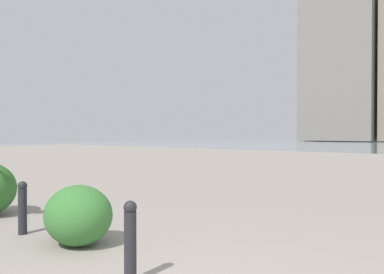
# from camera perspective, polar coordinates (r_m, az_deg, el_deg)

# --- Properties ---
(building_annex) EXTENTS (11.33, 10.57, 29.31)m
(building_annex) POSITION_cam_1_polar(r_m,az_deg,el_deg) (70.92, 21.01, 10.62)
(building_annex) COLOR gray
(building_annex) RESTS_ON ground
(bollard_near) EXTENTS (0.13, 0.13, 0.79)m
(bollard_near) POSITION_cam_1_polar(r_m,az_deg,el_deg) (3.93, -9.03, -14.65)
(bollard_near) COLOR #232328
(bollard_near) RESTS_ON ground
(bollard_mid) EXTENTS (0.13, 0.13, 0.76)m
(bollard_mid) POSITION_cam_1_polar(r_m,az_deg,el_deg) (6.11, -23.56, -9.31)
(bollard_mid) COLOR #232328
(bollard_mid) RESTS_ON ground
(shrub_low) EXTENTS (0.91, 0.82, 0.77)m
(shrub_low) POSITION_cam_1_polar(r_m,az_deg,el_deg) (5.29, -16.29, -10.94)
(shrub_low) COLOR #387533
(shrub_low) RESTS_ON ground
(shrub_wide) EXTENTS (0.69, 0.62, 0.59)m
(shrub_wide) POSITION_cam_1_polar(r_m,az_deg,el_deg) (5.56, -16.96, -11.33)
(shrub_wide) COLOR #2D6628
(shrub_wide) RESTS_ON ground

